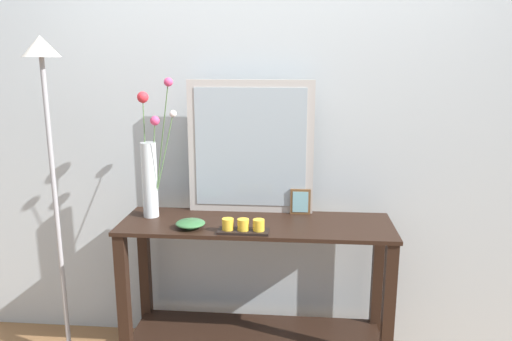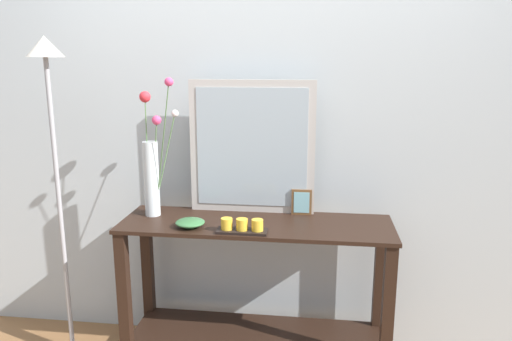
{
  "view_description": "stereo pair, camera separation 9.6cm",
  "coord_description": "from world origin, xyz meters",
  "px_view_note": "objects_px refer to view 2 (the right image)",
  "views": [
    {
      "loc": [
        0.2,
        -2.34,
        1.62
      ],
      "look_at": [
        0.0,
        0.0,
        1.08
      ],
      "focal_mm": 34.19,
      "sensor_mm": 36.0,
      "label": 1
    },
    {
      "loc": [
        0.3,
        -2.33,
        1.62
      ],
      "look_at": [
        0.0,
        0.0,
        1.08
      ],
      "focal_mm": 34.19,
      "sensor_mm": 36.0,
      "label": 2
    }
  ],
  "objects_px": {
    "mirror_leaning": "(252,147)",
    "candle_tray": "(242,227)",
    "floor_lamp": "(54,151)",
    "tall_vase_left": "(152,168)",
    "picture_frame_small": "(302,202)",
    "console_table": "(256,282)",
    "decorative_bowl": "(190,222)"
  },
  "relations": [
    {
      "from": "console_table",
      "to": "tall_vase_left",
      "type": "xyz_separation_m",
      "value": [
        -0.55,
        0.05,
        0.58
      ]
    },
    {
      "from": "console_table",
      "to": "decorative_bowl",
      "type": "bearing_deg",
      "value": -160.43
    },
    {
      "from": "floor_lamp",
      "to": "tall_vase_left",
      "type": "bearing_deg",
      "value": 14.81
    },
    {
      "from": "candle_tray",
      "to": "console_table",
      "type": "bearing_deg",
      "value": 72.36
    },
    {
      "from": "tall_vase_left",
      "to": "decorative_bowl",
      "type": "xyz_separation_m",
      "value": [
        0.24,
        -0.16,
        -0.23
      ]
    },
    {
      "from": "picture_frame_small",
      "to": "candle_tray",
      "type": "bearing_deg",
      "value": -131.23
    },
    {
      "from": "picture_frame_small",
      "to": "console_table",
      "type": "bearing_deg",
      "value": -144.61
    },
    {
      "from": "picture_frame_small",
      "to": "floor_lamp",
      "type": "xyz_separation_m",
      "value": [
        -1.24,
        -0.23,
        0.29
      ]
    },
    {
      "from": "candle_tray",
      "to": "floor_lamp",
      "type": "xyz_separation_m",
      "value": [
        -0.97,
        0.08,
        0.33
      ]
    },
    {
      "from": "tall_vase_left",
      "to": "candle_tray",
      "type": "distance_m",
      "value": 0.59
    },
    {
      "from": "candle_tray",
      "to": "picture_frame_small",
      "type": "height_order",
      "value": "picture_frame_small"
    },
    {
      "from": "mirror_leaning",
      "to": "decorative_bowl",
      "type": "bearing_deg",
      "value": -132.57
    },
    {
      "from": "mirror_leaning",
      "to": "picture_frame_small",
      "type": "relative_size",
      "value": 5.18
    },
    {
      "from": "console_table",
      "to": "mirror_leaning",
      "type": "relative_size",
      "value": 1.95
    },
    {
      "from": "console_table",
      "to": "candle_tray",
      "type": "height_order",
      "value": "candle_tray"
    },
    {
      "from": "candle_tray",
      "to": "decorative_bowl",
      "type": "distance_m",
      "value": 0.27
    },
    {
      "from": "mirror_leaning",
      "to": "picture_frame_small",
      "type": "distance_m",
      "value": 0.39
    },
    {
      "from": "tall_vase_left",
      "to": "console_table",
      "type": "bearing_deg",
      "value": -5.32
    },
    {
      "from": "mirror_leaning",
      "to": "candle_tray",
      "type": "distance_m",
      "value": 0.47
    },
    {
      "from": "tall_vase_left",
      "to": "floor_lamp",
      "type": "distance_m",
      "value": 0.49
    },
    {
      "from": "tall_vase_left",
      "to": "mirror_leaning",
      "type": "bearing_deg",
      "value": 14.32
    },
    {
      "from": "console_table",
      "to": "tall_vase_left",
      "type": "distance_m",
      "value": 0.8
    },
    {
      "from": "console_table",
      "to": "tall_vase_left",
      "type": "height_order",
      "value": "tall_vase_left"
    },
    {
      "from": "tall_vase_left",
      "to": "decorative_bowl",
      "type": "relative_size",
      "value": 5.0
    },
    {
      "from": "mirror_leaning",
      "to": "tall_vase_left",
      "type": "height_order",
      "value": "tall_vase_left"
    },
    {
      "from": "candle_tray",
      "to": "mirror_leaning",
      "type": "bearing_deg",
      "value": 89.42
    },
    {
      "from": "candle_tray",
      "to": "picture_frame_small",
      "type": "xyz_separation_m",
      "value": [
        0.27,
        0.31,
        0.04
      ]
    },
    {
      "from": "console_table",
      "to": "floor_lamp",
      "type": "xyz_separation_m",
      "value": [
        -1.02,
        -0.07,
        0.68
      ]
    },
    {
      "from": "console_table",
      "to": "candle_tray",
      "type": "xyz_separation_m",
      "value": [
        -0.05,
        -0.15,
        0.35
      ]
    },
    {
      "from": "decorative_bowl",
      "to": "mirror_leaning",
      "type": "bearing_deg",
      "value": 47.43
    },
    {
      "from": "console_table",
      "to": "decorative_bowl",
      "type": "relative_size",
      "value": 9.52
    },
    {
      "from": "decorative_bowl",
      "to": "console_table",
      "type": "bearing_deg",
      "value": 19.57
    }
  ]
}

